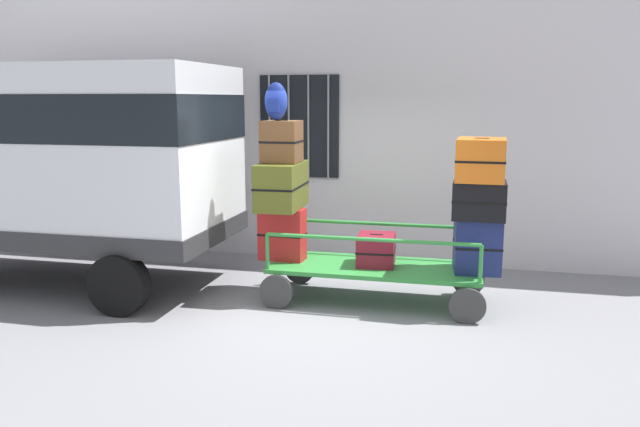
{
  "coord_description": "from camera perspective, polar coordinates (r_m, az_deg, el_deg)",
  "views": [
    {
      "loc": [
        1.58,
        -6.72,
        2.41
      ],
      "look_at": [
        -0.15,
        0.48,
        1.05
      ],
      "focal_mm": 35.24,
      "sensor_mm": 36.0,
      "label": 1
    }
  ],
  "objects": [
    {
      "name": "suitcase_left_bottom",
      "position": [
        7.72,
        -3.44,
        -1.88
      ],
      "size": [
        0.58,
        0.31,
        0.65
      ],
      "color": "#B21E1E",
      "rests_on": "luggage_cart"
    },
    {
      "name": "backpack",
      "position": [
        7.5,
        -4.03,
        10.11
      ],
      "size": [
        0.27,
        0.22,
        0.44
      ],
      "color": "navy",
      "rests_on": "suitcase_left_top"
    },
    {
      "name": "cart_railing",
      "position": [
        7.45,
        5.12,
        -2.02
      ],
      "size": [
        2.45,
        0.96,
        0.44
      ],
      "color": "#2D8438",
      "rests_on": "luggage_cart"
    },
    {
      "name": "suitcase_left_middle",
      "position": [
        7.61,
        -3.51,
        2.55
      ],
      "size": [
        0.51,
        0.9,
        0.56
      ],
      "color": "#4C5119",
      "rests_on": "suitcase_left_bottom"
    },
    {
      "name": "building_wall",
      "position": [
        9.37,
        3.8,
        10.93
      ],
      "size": [
        12.0,
        0.38,
        5.0
      ],
      "color": "silver",
      "rests_on": "ground"
    },
    {
      "name": "suitcase_left_top",
      "position": [
        7.58,
        -3.49,
        6.56
      ],
      "size": [
        0.45,
        0.47,
        0.5
      ],
      "color": "brown",
      "rests_on": "suitcase_left_middle"
    },
    {
      "name": "suitcase_center_bottom",
      "position": [
        7.43,
        14.07,
        -2.74
      ],
      "size": [
        0.56,
        0.58,
        0.63
      ],
      "color": "navy",
      "rests_on": "luggage_cart"
    },
    {
      "name": "suitcase_midleft_bottom",
      "position": [
        7.52,
        5.12,
        -3.3
      ],
      "size": [
        0.47,
        0.51,
        0.38
      ],
      "color": "maroon",
      "rests_on": "luggage_cart"
    },
    {
      "name": "suitcase_center_middle",
      "position": [
        7.28,
        14.25,
        1.22
      ],
      "size": [
        0.6,
        0.57,
        0.43
      ],
      "color": "black",
      "rests_on": "suitcase_center_bottom"
    },
    {
      "name": "ground_plane",
      "position": [
        7.31,
        0.23,
        -8.82
      ],
      "size": [
        40.0,
        40.0,
        0.0
      ],
      "primitive_type": "plane",
      "color": "gray"
    },
    {
      "name": "van",
      "position": [
        8.78,
        -22.88,
        5.1
      ],
      "size": [
        4.44,
        2.11,
        2.81
      ],
      "color": "silver",
      "rests_on": "ground"
    },
    {
      "name": "luggage_cart",
      "position": [
        7.56,
        5.06,
        -5.28
      ],
      "size": [
        2.57,
        1.09,
        0.45
      ],
      "color": "#2D8438",
      "rests_on": "ground"
    },
    {
      "name": "suitcase_center_top",
      "position": [
        7.24,
        14.41,
        4.77
      ],
      "size": [
        0.56,
        0.71,
        0.48
      ],
      "color": "orange",
      "rests_on": "suitcase_center_middle"
    }
  ]
}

